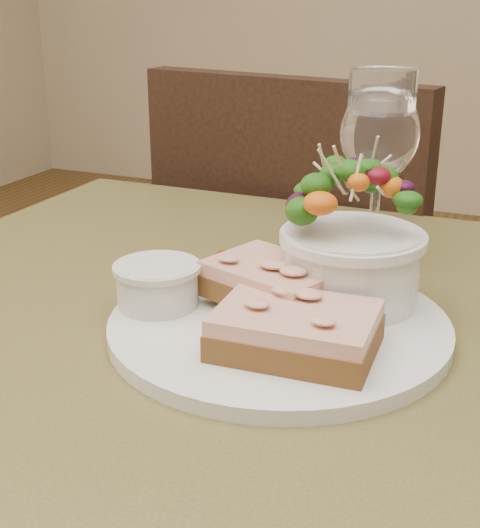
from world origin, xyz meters
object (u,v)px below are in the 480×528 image
at_px(cafe_table, 248,455).
at_px(ramekin, 158,283).
at_px(sandwich_back, 273,281).
at_px(chair_far, 323,417).
at_px(salad_bowl, 353,234).
at_px(sandwich_front, 296,330).
at_px(dinner_plate, 279,325).
at_px(wine_glass, 379,139).

distance_m(cafe_table, ramekin, 0.16).
xyz_separation_m(sandwich_back, ramekin, (-0.09, -0.03, -0.00)).
xyz_separation_m(chair_far, salad_bowl, (0.17, -0.53, 0.53)).
height_order(chair_far, ramekin, chair_far).
bearing_deg(sandwich_front, sandwich_back, 120.33).
bearing_deg(chair_far, sandwich_front, 113.41).
bearing_deg(salad_bowl, dinner_plate, -126.16).
distance_m(chair_far, dinner_plate, 0.76).
distance_m(dinner_plate, salad_bowl, 0.10).
xyz_separation_m(sandwich_front, wine_glass, (-0.00, 0.24, 0.10)).
bearing_deg(chair_far, wine_glass, 120.95).
xyz_separation_m(cafe_table, wine_glass, (0.04, 0.22, 0.22)).
distance_m(sandwich_front, wine_glass, 0.26).
bearing_deg(sandwich_front, ramekin, 163.52).
distance_m(salad_bowl, wine_glass, 0.15).
height_order(ramekin, wine_glass, wine_glass).
distance_m(chair_far, salad_bowl, 0.77).
relative_size(sandwich_front, sandwich_back, 0.97).
bearing_deg(sandwich_back, cafe_table, -71.36).
height_order(sandwich_front, wine_glass, wine_glass).
height_order(ramekin, salad_bowl, salad_bowl).
bearing_deg(salad_bowl, sandwich_front, -96.75).
height_order(sandwich_front, ramekin, ramekin).
bearing_deg(dinner_plate, sandwich_back, 123.41).
xyz_separation_m(chair_far, dinner_plate, (0.13, -0.59, 0.46)).
height_order(dinner_plate, salad_bowl, salad_bowl).
relative_size(dinner_plate, wine_glass, 1.56).
relative_size(dinner_plate, ramekin, 4.06).
relative_size(ramekin, wine_glass, 0.38).
bearing_deg(wine_glass, sandwich_front, -89.61).
height_order(sandwich_back, salad_bowl, salad_bowl).
bearing_deg(dinner_plate, wine_glass, 81.73).
height_order(dinner_plate, sandwich_front, sandwich_front).
height_order(sandwich_front, salad_bowl, salad_bowl).
relative_size(sandwich_front, ramekin, 1.77).
bearing_deg(cafe_table, ramekin, 169.17).
height_order(cafe_table, wine_glass, wine_glass).
relative_size(sandwich_back, ramekin, 1.83).
xyz_separation_m(cafe_table, sandwich_front, (0.04, -0.01, 0.13)).
bearing_deg(cafe_table, wine_glass, 79.51).
bearing_deg(cafe_table, chair_far, 100.34).
bearing_deg(cafe_table, salad_bowl, 57.88).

